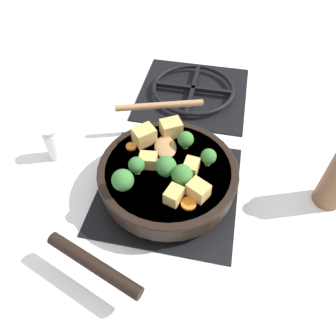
% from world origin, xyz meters
% --- Properties ---
extents(ground_plane, '(2.40, 2.40, 0.00)m').
position_xyz_m(ground_plane, '(0.00, 0.00, 0.00)').
color(ground_plane, white).
extents(front_burner_grate, '(0.31, 0.31, 0.03)m').
position_xyz_m(front_burner_grate, '(0.00, 0.00, 0.01)').
color(front_burner_grate, black).
rests_on(front_burner_grate, ground_plane).
extents(rear_burner_grate, '(0.31, 0.31, 0.03)m').
position_xyz_m(rear_burner_grate, '(0.00, 0.36, 0.01)').
color(rear_burner_grate, black).
rests_on(rear_burner_grate, ground_plane).
extents(skillet_pan, '(0.33, 0.42, 0.05)m').
position_xyz_m(skillet_pan, '(-0.00, -0.00, 0.05)').
color(skillet_pan, black).
rests_on(skillet_pan, front_burner_grate).
extents(wooden_spoon, '(0.21, 0.22, 0.02)m').
position_xyz_m(wooden_spoon, '(-0.04, 0.13, 0.08)').
color(wooden_spoon, '#A87A4C').
rests_on(wooden_spoon, skillet_pan).
extents(tofu_cube_center_large, '(0.03, 0.04, 0.03)m').
position_xyz_m(tofu_cube_center_large, '(0.05, 0.00, 0.09)').
color(tofu_cube_center_large, tan).
rests_on(tofu_cube_center_large, skillet_pan).
extents(tofu_cube_near_handle, '(0.06, 0.05, 0.04)m').
position_xyz_m(tofu_cube_near_handle, '(-0.01, 0.10, 0.09)').
color(tofu_cube_near_handle, tan).
rests_on(tofu_cube_near_handle, skillet_pan).
extents(tofu_cube_east_chunk, '(0.04, 0.04, 0.03)m').
position_xyz_m(tofu_cube_east_chunk, '(0.03, -0.08, 0.09)').
color(tofu_cube_east_chunk, tan).
rests_on(tofu_cube_east_chunk, skillet_pan).
extents(tofu_cube_west_chunk, '(0.04, 0.03, 0.03)m').
position_xyz_m(tofu_cube_west_chunk, '(-0.04, 0.00, 0.09)').
color(tofu_cube_west_chunk, tan).
rests_on(tofu_cube_west_chunk, skillet_pan).
extents(tofu_cube_back_piece, '(0.06, 0.06, 0.04)m').
position_xyz_m(tofu_cube_back_piece, '(-0.07, 0.07, 0.09)').
color(tofu_cube_back_piece, tan).
rests_on(tofu_cube_back_piece, skillet_pan).
extents(tofu_cube_front_piece, '(0.05, 0.05, 0.03)m').
position_xyz_m(tofu_cube_front_piece, '(0.07, -0.06, 0.09)').
color(tofu_cube_front_piece, tan).
rests_on(tofu_cube_front_piece, skillet_pan).
extents(broccoli_floret_near_spoon, '(0.04, 0.04, 0.05)m').
position_xyz_m(broccoli_floret_near_spoon, '(-0.07, -0.07, 0.10)').
color(broccoli_floret_near_spoon, '#709956').
rests_on(broccoli_floret_near_spoon, skillet_pan).
extents(broccoli_floret_center_top, '(0.03, 0.03, 0.04)m').
position_xyz_m(broccoli_floret_center_top, '(-0.06, -0.03, 0.10)').
color(broccoli_floret_center_top, '#709956').
rests_on(broccoli_floret_center_top, skillet_pan).
extents(broccoli_floret_east_rim, '(0.04, 0.04, 0.05)m').
position_xyz_m(broccoli_floret_east_rim, '(0.03, -0.03, 0.10)').
color(broccoli_floret_east_rim, '#709956').
rests_on(broccoli_floret_east_rim, skillet_pan).
extents(broccoli_floret_west_rim, '(0.04, 0.04, 0.04)m').
position_xyz_m(broccoli_floret_west_rim, '(0.03, 0.07, 0.10)').
color(broccoli_floret_west_rim, '#709956').
rests_on(broccoli_floret_west_rim, skillet_pan).
extents(broccoli_floret_north_edge, '(0.04, 0.04, 0.05)m').
position_xyz_m(broccoli_floret_north_edge, '(-0.00, -0.02, 0.10)').
color(broccoli_floret_north_edge, '#709956').
rests_on(broccoli_floret_north_edge, skillet_pan).
extents(broccoli_floret_south_cluster, '(0.03, 0.03, 0.04)m').
position_xyz_m(broccoli_floret_south_cluster, '(0.08, 0.03, 0.10)').
color(broccoli_floret_south_cluster, '#709956').
rests_on(broccoli_floret_south_cluster, skillet_pan).
extents(carrot_slice_orange_thin, '(0.02, 0.02, 0.01)m').
position_xyz_m(carrot_slice_orange_thin, '(-0.09, 0.04, 0.08)').
color(carrot_slice_orange_thin, orange).
rests_on(carrot_slice_orange_thin, skillet_pan).
extents(carrot_slice_near_center, '(0.03, 0.03, 0.01)m').
position_xyz_m(carrot_slice_near_center, '(0.06, -0.08, 0.08)').
color(carrot_slice_near_center, orange).
rests_on(carrot_slice_near_center, skillet_pan).
extents(salt_shaker, '(0.04, 0.04, 0.09)m').
position_xyz_m(salt_shaker, '(-0.29, 0.05, 0.04)').
color(salt_shaker, white).
rests_on(salt_shaker, ground_plane).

